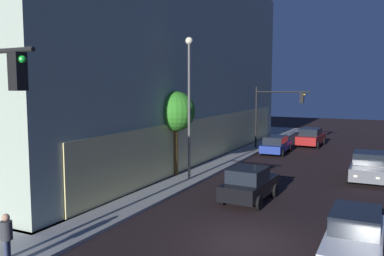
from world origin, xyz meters
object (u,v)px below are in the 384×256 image
(street_lamp_sidewalk, at_px, (189,92))
(car_blue, at_px, (276,145))
(pedestrian_waiting, at_px, (7,235))
(car_black, at_px, (249,184))
(traffic_light_far_corner, at_px, (274,107))
(modern_building, at_px, (83,52))
(car_white, at_px, (355,238))
(car_red, at_px, (311,137))
(car_grey, at_px, (368,167))
(sidewalk_tree, at_px, (175,112))

(street_lamp_sidewalk, distance_m, car_blue, 13.10)
(pedestrian_waiting, bearing_deg, car_black, -22.32)
(traffic_light_far_corner, distance_m, car_black, 17.04)
(modern_building, bearing_deg, traffic_light_far_corner, -63.94)
(car_white, distance_m, car_red, 26.28)
(street_lamp_sidewalk, bearing_deg, modern_building, 64.32)
(car_white, xyz_separation_m, car_grey, (12.90, 0.19, -0.01))
(car_white, bearing_deg, sidewalk_tree, 52.91)
(car_black, bearing_deg, traffic_light_far_corner, 10.69)
(traffic_light_far_corner, distance_m, car_blue, 3.73)
(pedestrian_waiting, height_order, car_red, pedestrian_waiting)
(modern_building, height_order, street_lamp_sidewalk, modern_building)
(street_lamp_sidewalk, distance_m, car_red, 18.83)
(car_grey, bearing_deg, car_white, -179.17)
(modern_building, bearing_deg, car_red, -57.78)
(modern_building, bearing_deg, car_white, -121.42)
(pedestrian_waiting, xyz_separation_m, car_black, (10.72, -4.40, -0.28))
(street_lamp_sidewalk, bearing_deg, car_black, -118.45)
(sidewalk_tree, height_order, car_black, sidewalk_tree)
(street_lamp_sidewalk, bearing_deg, traffic_light_far_corner, -6.05)
(modern_building, xyz_separation_m, traffic_light_far_corner, (7.42, -15.17, -4.81))
(car_white, relative_size, car_red, 0.97)
(traffic_light_far_corner, relative_size, car_grey, 1.18)
(modern_building, bearing_deg, car_grey, -93.72)
(car_white, distance_m, car_grey, 12.90)
(car_white, bearing_deg, street_lamp_sidewalk, 51.68)
(car_white, bearing_deg, car_blue, 21.14)
(street_lamp_sidewalk, relative_size, pedestrian_waiting, 4.99)
(traffic_light_far_corner, height_order, street_lamp_sidewalk, street_lamp_sidewalk)
(modern_building, relative_size, car_grey, 7.54)
(sidewalk_tree, height_order, pedestrian_waiting, sidewalk_tree)
(modern_building, distance_m, car_black, 21.85)
(pedestrian_waiting, height_order, car_grey, pedestrian_waiting)
(modern_building, distance_m, car_red, 22.45)
(car_white, distance_m, car_black, 7.54)
(street_lamp_sidewalk, relative_size, car_white, 1.80)
(pedestrian_waiting, distance_m, car_grey, 20.62)
(traffic_light_far_corner, height_order, car_white, traffic_light_far_corner)
(modern_building, relative_size, car_black, 8.36)
(traffic_light_far_corner, bearing_deg, car_black, -169.31)
(car_blue, bearing_deg, street_lamp_sidewalk, 169.54)
(car_black, bearing_deg, modern_building, 63.61)
(traffic_light_far_corner, height_order, car_grey, traffic_light_far_corner)
(traffic_light_far_corner, relative_size, car_red, 1.14)
(car_grey, height_order, car_blue, car_grey)
(traffic_light_far_corner, bearing_deg, modern_building, 116.06)
(traffic_light_far_corner, xyz_separation_m, car_black, (-16.49, -3.11, -3.01))
(street_lamp_sidewalk, bearing_deg, car_white, -128.32)
(car_red, bearing_deg, car_black, -178.66)
(sidewalk_tree, xyz_separation_m, car_blue, (11.43, -3.49, -3.35))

